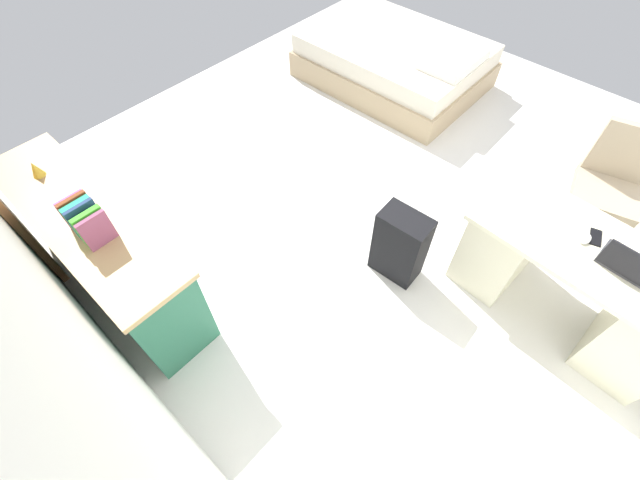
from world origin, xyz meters
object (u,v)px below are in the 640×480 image
at_px(computer_mouse, 585,239).
at_px(bed, 395,61).
at_px(laptop, 630,265).
at_px(desk, 570,281).
at_px(suitcase_black, 400,245).
at_px(figurine_small, 35,169).
at_px(office_chair, 603,193).
at_px(credenza, 104,251).
at_px(cell_phone_by_mouse, 596,237).

bearing_deg(computer_mouse, bed, -29.19).
height_order(bed, computer_mouse, computer_mouse).
relative_size(laptop, computer_mouse, 3.21).
distance_m(desk, laptop, 0.43).
bearing_deg(laptop, suitcase_black, 20.49).
bearing_deg(figurine_small, laptop, -148.35).
bearing_deg(office_chair, figurine_small, 45.39).
relative_size(office_chair, suitcase_black, 1.54).
bearing_deg(figurine_small, suitcase_black, -142.58).
xyz_separation_m(desk, office_chair, (0.14, -0.91, 0.04)).
xyz_separation_m(desk, suitcase_black, (1.03, 0.48, -0.07)).
relative_size(office_chair, credenza, 0.52).
bearing_deg(suitcase_black, bed, -56.30).
xyz_separation_m(desk, figurine_small, (2.99, 1.97, 0.47)).
bearing_deg(credenza, office_chair, -129.11).
relative_size(office_chair, computer_mouse, 9.40).
distance_m(credenza, figurine_small, 0.68).
relative_size(office_chair, laptop, 2.93).
height_order(credenza, cell_phone_by_mouse, credenza).
bearing_deg(cell_phone_by_mouse, figurine_small, 18.61).
relative_size(credenza, bed, 0.94).
bearing_deg(laptop, bed, -30.61).
bearing_deg(desk, bed, -31.69).
bearing_deg(suitcase_black, desk, -158.42).
relative_size(office_chair, cell_phone_by_mouse, 6.91).
distance_m(bed, computer_mouse, 3.01).
distance_m(bed, laptop, 3.26).
xyz_separation_m(bed, computer_mouse, (-2.51, 1.58, 0.49)).
bearing_deg(computer_mouse, desk, 168.30).
relative_size(credenza, suitcase_black, 2.94).
height_order(office_chair, figurine_small, office_chair).
distance_m(laptop, computer_mouse, 0.27).
distance_m(credenza, cell_phone_by_mouse, 3.21).
height_order(bed, suitcase_black, suitcase_black).
distance_m(desk, computer_mouse, 0.37).
height_order(cell_phone_by_mouse, figurine_small, figurine_small).
distance_m(office_chair, cell_phone_by_mouse, 0.88).
distance_m(computer_mouse, figurine_small, 3.52).
height_order(office_chair, laptop, office_chair).
bearing_deg(desk, laptop, 169.46).
xyz_separation_m(suitcase_black, laptop, (-1.20, -0.45, 0.47)).
distance_m(suitcase_black, figurine_small, 2.52).
height_order(office_chair, computer_mouse, office_chair).
distance_m(office_chair, laptop, 1.05).
height_order(credenza, laptop, laptop).
bearing_deg(office_chair, credenza, 50.89).
relative_size(desk, suitcase_black, 2.41).
height_order(office_chair, suitcase_black, office_chair).
relative_size(desk, office_chair, 1.57).
bearing_deg(computer_mouse, laptop, 170.98).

